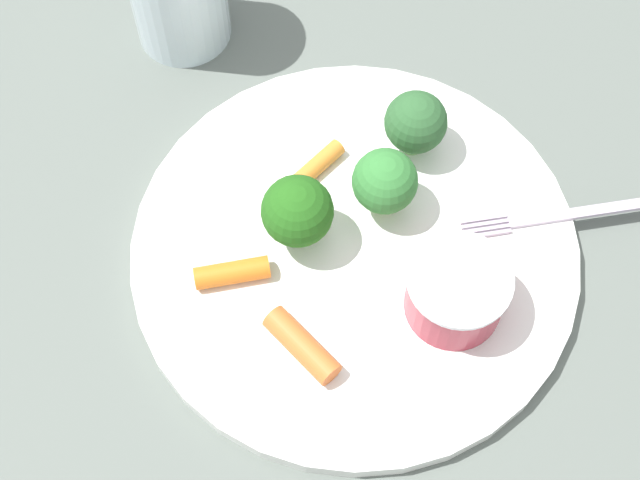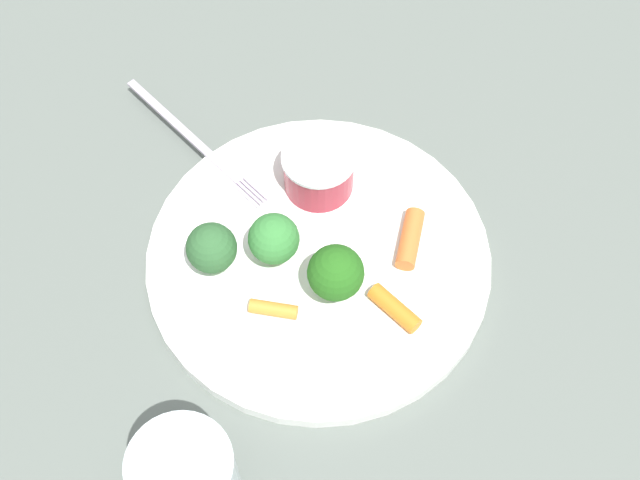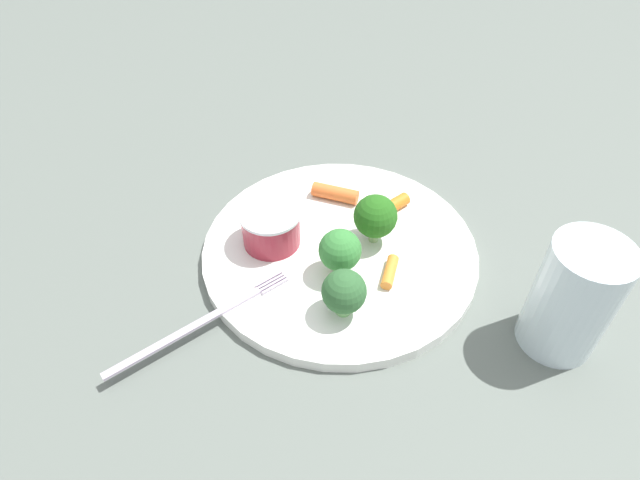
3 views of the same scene
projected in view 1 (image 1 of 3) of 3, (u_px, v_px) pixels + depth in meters
The scene contains 10 objects.
ground_plane at pixel (354, 257), 0.57m from camera, with size 2.40×2.40×0.00m, color #5C655E.
plate at pixel (355, 252), 0.57m from camera, with size 0.26×0.26×0.01m, color white.
sauce_cup at pixel (456, 292), 0.53m from camera, with size 0.06×0.06×0.04m.
broccoli_floret_0 at pixel (297, 212), 0.54m from camera, with size 0.04×0.04×0.05m.
broccoli_floret_1 at pixel (416, 123), 0.57m from camera, with size 0.04×0.04×0.05m.
broccoli_floret_2 at pixel (385, 182), 0.55m from camera, with size 0.04×0.04×0.05m.
carrot_stick_0 at pixel (302, 345), 0.52m from camera, with size 0.01×0.01×0.05m, color orange.
carrot_stick_1 at pixel (323, 163), 0.58m from camera, with size 0.01×0.01×0.04m, color orange.
carrot_stick_2 at pixel (232, 273), 0.55m from camera, with size 0.01×0.01×0.04m, color orange.
fork at pixel (597, 210), 0.57m from camera, with size 0.17×0.04×0.00m.
Camera 1 is at (0.11, 0.22, 0.51)m, focal length 54.11 mm.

